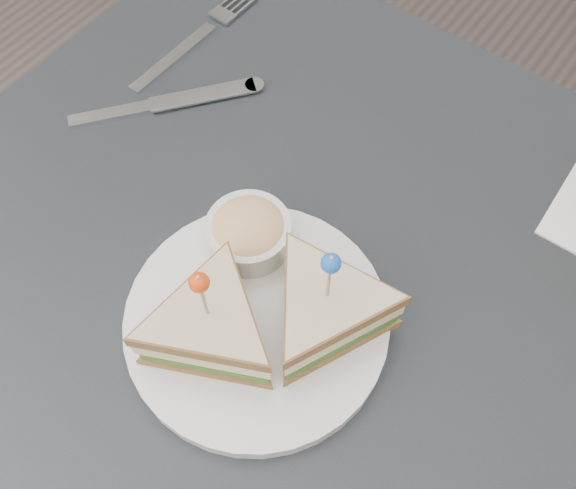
{
  "coord_description": "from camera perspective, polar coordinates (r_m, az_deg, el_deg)",
  "views": [
    {
      "loc": [
        0.19,
        -0.23,
        1.32
      ],
      "look_at": [
        0.01,
        0.01,
        0.8
      ],
      "focal_mm": 40.0,
      "sensor_mm": 36.0,
      "label": 1
    }
  ],
  "objects": [
    {
      "name": "cutlery_fork",
      "position": [
        0.85,
        -7.81,
        18.01
      ],
      "size": [
        0.03,
        0.21,
        0.01
      ],
      "rotation": [
        0.0,
        0.0,
        -0.03
      ],
      "color": "silver",
      "rests_on": "table"
    },
    {
      "name": "plate_meal",
      "position": [
        0.58,
        -2.2,
        -5.82
      ],
      "size": [
        0.29,
        0.27,
        0.15
      ],
      "rotation": [
        0.0,
        0.0,
        -0.08
      ],
      "color": "silver",
      "rests_on": "table"
    },
    {
      "name": "ground_plane",
      "position": [
        1.35,
        -0.62,
        -17.14
      ],
      "size": [
        3.5,
        3.5,
        0.0
      ],
      "primitive_type": "plane",
      "color": "#3F3833"
    },
    {
      "name": "cutlery_knife",
      "position": [
        0.77,
        -11.4,
        12.12
      ],
      "size": [
        0.16,
        0.19,
        0.01
      ],
      "rotation": [
        0.0,
        0.0,
        -0.67
      ],
      "color": "white",
      "rests_on": "table"
    },
    {
      "name": "table",
      "position": [
        0.71,
        -1.14,
        -5.21
      ],
      "size": [
        0.8,
        0.8,
        0.75
      ],
      "color": "black",
      "rests_on": "ground"
    }
  ]
}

